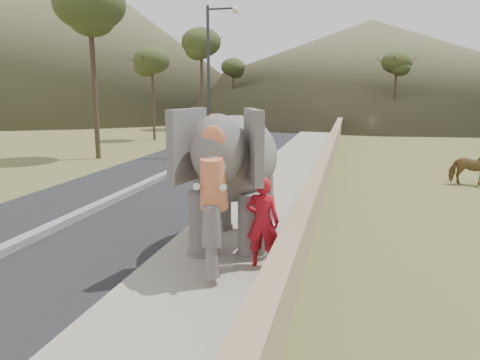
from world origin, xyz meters
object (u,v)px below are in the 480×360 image
elephant_and_man (235,177)px  motorcyclist (251,137)px  lamppost (214,66)px  cow (472,168)px

elephant_and_man → motorcyclist: bearing=100.9°
elephant_and_man → lamppost: bearing=108.2°
lamppost → motorcyclist: size_ratio=4.41×
lamppost → cow: bearing=-23.1°
lamppost → motorcyclist: bearing=76.4°
cow → elephant_and_man: size_ratio=0.36×
cow → motorcyclist: (-10.89, 9.62, -0.02)m
cow → motorcyclist: bearing=48.6°
cow → elephant_and_man: 11.75m
motorcyclist → lamppost: bearing=-103.6°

